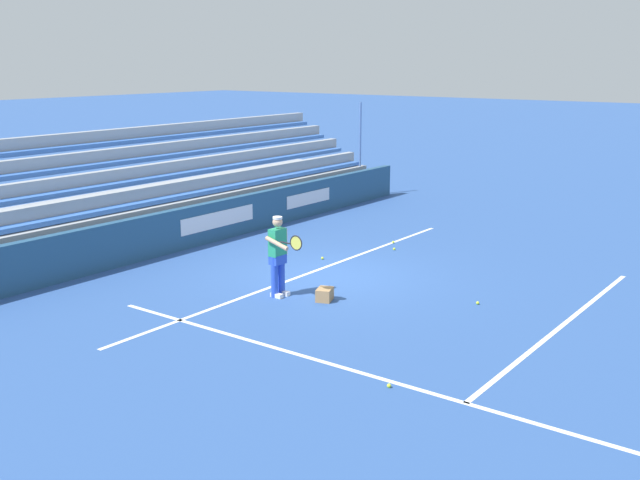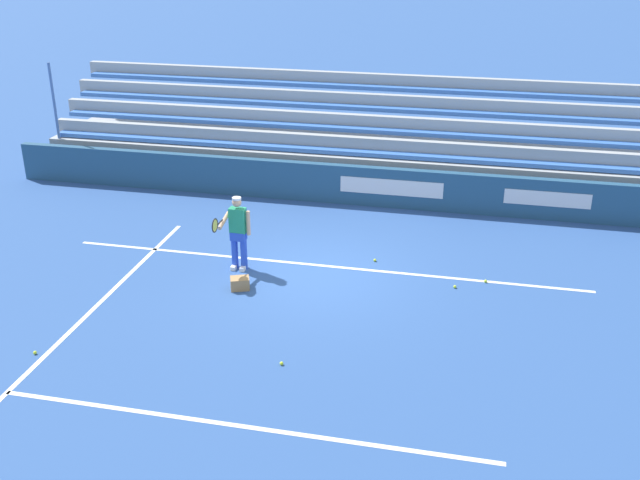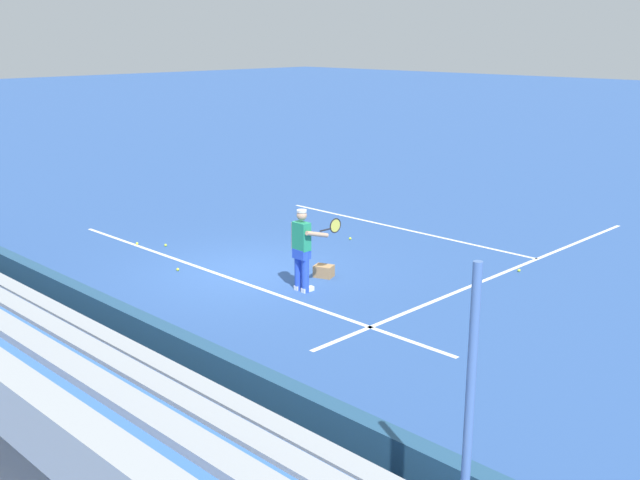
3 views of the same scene
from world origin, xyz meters
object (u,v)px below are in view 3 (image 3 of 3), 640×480
at_px(tennis_ball_on_baseline, 519,270).
at_px(tennis_ball_toward_net, 137,244).
at_px(ball_box_cardboard, 324,271).
at_px(tennis_ball_near_player, 178,269).
at_px(tennis_ball_stray_back, 350,239).
at_px(tennis_player, 303,249).
at_px(tennis_ball_midcourt, 166,245).

relative_size(tennis_ball_on_baseline, tennis_ball_toward_net, 1.00).
bearing_deg(ball_box_cardboard, tennis_ball_near_player, -142.74).
height_order(tennis_ball_stray_back, tennis_ball_toward_net, same).
bearing_deg(tennis_player, tennis_ball_stray_back, 118.78).
relative_size(tennis_player, tennis_ball_stray_back, 25.98).
xyz_separation_m(tennis_ball_midcourt, tennis_ball_near_player, (1.89, -0.96, 0.00)).
xyz_separation_m(tennis_player, tennis_ball_near_player, (-2.96, -1.04, -0.86)).
height_order(tennis_ball_near_player, tennis_ball_stray_back, same).
height_order(ball_box_cardboard, tennis_ball_toward_net, ball_box_cardboard).
bearing_deg(ball_box_cardboard, tennis_ball_toward_net, -164.21).
bearing_deg(tennis_ball_toward_net, tennis_ball_near_player, -12.01).
bearing_deg(tennis_ball_on_baseline, tennis_player, -120.52).
relative_size(tennis_player, tennis_ball_midcourt, 25.98).
bearing_deg(tennis_player, tennis_ball_midcourt, -179.01).
height_order(tennis_ball_on_baseline, tennis_ball_toward_net, same).
bearing_deg(tennis_ball_stray_back, tennis_ball_midcourt, -127.61).
distance_m(tennis_player, tennis_ball_on_baseline, 5.03).
height_order(ball_box_cardboard, tennis_ball_stray_back, ball_box_cardboard).
relative_size(tennis_ball_on_baseline, tennis_ball_near_player, 1.00).
distance_m(tennis_player, ball_box_cardboard, 1.27).
relative_size(ball_box_cardboard, tennis_ball_toward_net, 6.06).
height_order(tennis_ball_midcourt, tennis_ball_near_player, same).
distance_m(tennis_ball_on_baseline, tennis_ball_midcourt, 8.56).
relative_size(tennis_ball_on_baseline, tennis_ball_midcourt, 1.00).
distance_m(tennis_player, tennis_ball_midcourt, 4.93).
bearing_deg(tennis_ball_near_player, ball_box_cardboard, 37.26).
bearing_deg(tennis_ball_toward_net, ball_box_cardboard, 15.79).
xyz_separation_m(tennis_player, tennis_ball_stray_back, (-1.99, 3.63, -0.86)).
distance_m(tennis_player, tennis_ball_toward_net, 5.58).
distance_m(ball_box_cardboard, tennis_ball_stray_back, 3.14).
bearing_deg(tennis_ball_midcourt, tennis_ball_toward_net, -146.92).
relative_size(tennis_ball_near_player, tennis_ball_toward_net, 1.00).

